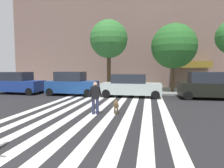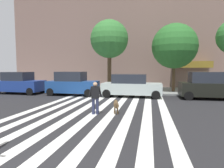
{
  "view_description": "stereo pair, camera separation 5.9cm",
  "coord_description": "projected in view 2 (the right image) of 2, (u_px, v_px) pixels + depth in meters",
  "views": [
    {
      "loc": [
        2.9,
        -3.04,
        2.31
      ],
      "look_at": [
        1.09,
        6.27,
        1.53
      ],
      "focal_mm": 30.07,
      "sensor_mm": 36.0,
      "label": 1
    },
    {
      "loc": [
        2.96,
        -3.03,
        2.31
      ],
      "look_at": [
        1.09,
        6.27,
        1.53
      ],
      "focal_mm": 30.07,
      "sensor_mm": 36.0,
      "label": 2
    }
  ],
  "objects": [
    {
      "name": "parked_car_behind_first",
      "position": [
        72.0,
        84.0,
        16.31
      ],
      "size": [
        4.34,
        1.94,
        2.04
      ],
      "color": "navy",
      "rests_on": "ground_plane"
    },
    {
      "name": "street_tree_middle",
      "position": [
        174.0,
        46.0,
        17.45
      ],
      "size": [
        4.17,
        4.17,
        6.33
      ],
      "color": "#4C3823",
      "rests_on": "sidewalk_far"
    },
    {
      "name": "crosswalk_stripes",
      "position": [
        98.0,
        111.0,
        10.33
      ],
      "size": [
        7.65,
        12.99,
        0.01
      ],
      "color": "silver",
      "rests_on": "ground_plane"
    },
    {
      "name": "pedestrian_bystander",
      "position": [
        214.0,
        83.0,
        16.02
      ],
      "size": [
        0.7,
        0.33,
        1.64
      ],
      "color": "#282D4C",
      "rests_on": "sidewalk_far"
    },
    {
      "name": "dog_on_leash",
      "position": [
        116.0,
        105.0,
        9.72
      ],
      "size": [
        0.4,
        1.0,
        0.65
      ],
      "color": "brown",
      "rests_on": "ground_plane"
    },
    {
      "name": "parked_car_fourth_in_line",
      "position": [
        210.0,
        86.0,
        14.13
      ],
      "size": [
        4.51,
        1.96,
        2.07
      ],
      "color": "black",
      "rests_on": "ground_plane"
    },
    {
      "name": "sidewalk_far",
      "position": [
        121.0,
        90.0,
        19.93
      ],
      "size": [
        80.0,
        6.0,
        0.15
      ],
      "primitive_type": "cube",
      "color": "gray",
      "rests_on": "ground_plane"
    },
    {
      "name": "pedestrian_dog_walker",
      "position": [
        95.0,
        96.0,
        9.44
      ],
      "size": [
        0.71,
        0.32,
        1.64
      ],
      "color": "#282D4C",
      "rests_on": "ground_plane"
    },
    {
      "name": "parked_car_third_in_line",
      "position": [
        131.0,
        86.0,
        15.31
      ],
      "size": [
        4.79,
        2.02,
        1.86
      ],
      "color": "#AFBFBB",
      "rests_on": "ground_plane"
    },
    {
      "name": "parked_car_near_curb",
      "position": [
        19.0,
        83.0,
        17.34
      ],
      "size": [
        4.35,
        2.06,
        2.0
      ],
      "color": "navy",
      "rests_on": "ground_plane"
    },
    {
      "name": "ground_plane",
      "position": [
        95.0,
        110.0,
        10.37
      ],
      "size": [
        160.0,
        160.0,
        0.0
      ],
      "primitive_type": "plane",
      "color": "#232326"
    },
    {
      "name": "street_tree_nearest",
      "position": [
        109.0,
        39.0,
        18.27
      ],
      "size": [
        3.7,
        3.7,
        6.88
      ],
      "color": "#4C3823",
      "rests_on": "sidewalk_far"
    }
  ]
}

